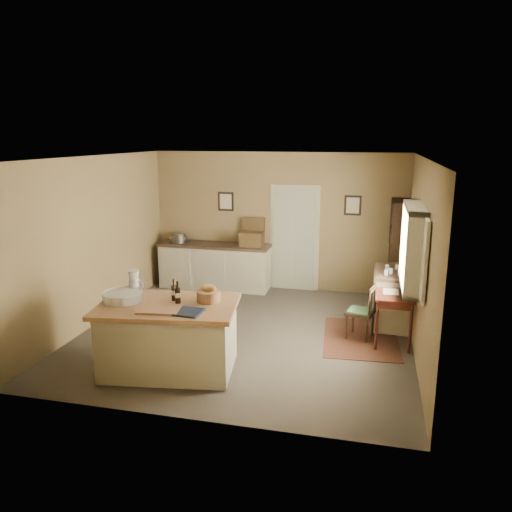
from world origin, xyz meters
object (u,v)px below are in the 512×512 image
(desk_chair, at_px, (360,313))
(right_cabinet, at_px, (392,297))
(work_island, at_px, (168,335))
(shelving_unit, at_px, (401,253))
(sideboard, at_px, (215,264))
(writing_desk, at_px, (394,298))

(desk_chair, xyz_separation_m, right_cabinet, (0.47, 0.72, 0.05))
(work_island, xyz_separation_m, shelving_unit, (3.03, 3.43, 0.47))
(sideboard, xyz_separation_m, desk_chair, (2.93, -1.98, -0.07))
(work_island, distance_m, shelving_unit, 4.59)
(writing_desk, xyz_separation_m, right_cabinet, (-0.00, 0.72, -0.21))
(work_island, height_order, shelving_unit, shelving_unit)
(work_island, relative_size, shelving_unit, 1.00)
(right_cabinet, xyz_separation_m, shelving_unit, (0.15, 1.06, 0.49))
(desk_chair, distance_m, shelving_unit, 1.96)
(work_island, xyz_separation_m, sideboard, (-0.53, 3.63, -0.00))
(right_cabinet, bearing_deg, work_island, -140.57)
(sideboard, xyz_separation_m, right_cabinet, (3.40, -1.26, -0.02))
(work_island, height_order, sideboard, work_island)
(sideboard, distance_m, right_cabinet, 3.63)
(right_cabinet, relative_size, shelving_unit, 0.56)
(work_island, relative_size, writing_desk, 2.15)
(writing_desk, bearing_deg, desk_chair, -179.88)
(sideboard, distance_m, desk_chair, 3.54)
(sideboard, relative_size, shelving_unit, 1.17)
(shelving_unit, bearing_deg, desk_chair, -109.32)
(sideboard, relative_size, writing_desk, 2.52)
(sideboard, xyz_separation_m, shelving_unit, (3.55, -0.20, 0.47))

